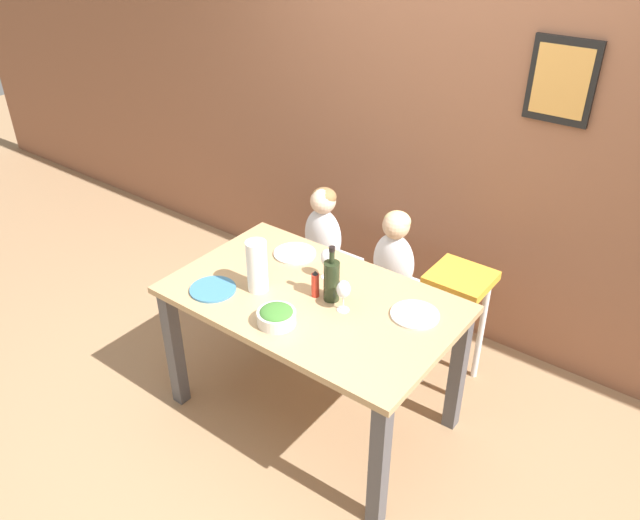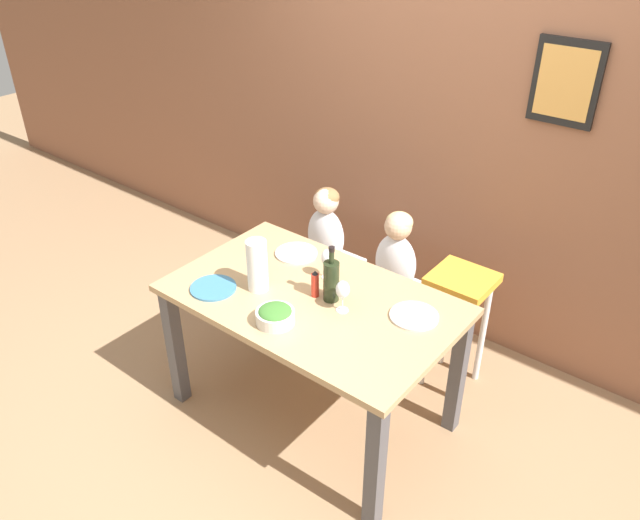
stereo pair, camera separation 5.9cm
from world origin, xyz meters
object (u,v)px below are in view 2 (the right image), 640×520
at_px(chair_right_highchair, 459,303).
at_px(dinner_plate_back_left, 296,253).
at_px(person_child_center, 396,252).
at_px(dinner_plate_back_right, 414,316).
at_px(wine_bottle, 331,280).
at_px(paper_towel_roll, 257,265).
at_px(person_child_left, 326,225).
at_px(wine_glass_near, 342,291).
at_px(chair_far_center, 393,301).
at_px(salad_bowl_large, 275,315).
at_px(chair_far_left, 326,272).
at_px(dinner_plate_front_left, 213,288).
at_px(wine_glass_far, 327,258).

bearing_deg(chair_right_highchair, dinner_plate_back_left, -151.54).
bearing_deg(person_child_center, dinner_plate_back_right, -50.96).
distance_m(wine_bottle, dinner_plate_back_left, 0.48).
height_order(chair_right_highchair, paper_towel_roll, paper_towel_roll).
relative_size(person_child_left, dinner_plate_back_right, 2.15).
distance_m(person_child_left, person_child_center, 0.51).
bearing_deg(wine_glass_near, person_child_center, 100.63).
distance_m(chair_far_center, wine_glass_near, 0.87).
xyz_separation_m(person_child_left, wine_bottle, (0.54, -0.65, 0.16)).
bearing_deg(dinner_plate_back_right, person_child_center, 129.04).
bearing_deg(person_child_left, wine_glass_near, -47.61).
xyz_separation_m(paper_towel_roll, salad_bowl_large, (0.25, -0.16, -0.09)).
bearing_deg(salad_bowl_large, person_child_left, 114.95).
bearing_deg(salad_bowl_large, chair_far_center, 86.47).
xyz_separation_m(chair_right_highchair, dinner_plate_back_right, (0.01, -0.53, 0.23)).
relative_size(chair_far_left, wine_bottle, 1.60).
bearing_deg(person_child_left, wine_bottle, -50.47).
distance_m(dinner_plate_front_left, dinner_plate_back_right, 1.01).
xyz_separation_m(paper_towel_roll, dinner_plate_front_left, (-0.18, -0.14, -0.13)).
bearing_deg(chair_far_left, dinner_plate_back_left, -73.32).
distance_m(person_child_left, wine_glass_far, 0.67).
bearing_deg(person_child_center, salad_bowl_large, -93.53).
xyz_separation_m(chair_right_highchair, wine_glass_far, (-0.52, -0.51, 0.34)).
xyz_separation_m(chair_far_center, wine_glass_far, (-0.10, -0.51, 0.50)).
distance_m(chair_far_left, person_child_left, 0.34).
distance_m(chair_far_center, chair_right_highchair, 0.45).
height_order(wine_bottle, wine_glass_far, wine_bottle).
height_order(person_child_center, dinner_plate_front_left, person_child_center).
distance_m(chair_right_highchair, wine_glass_far, 0.80).
bearing_deg(chair_right_highchair, person_child_left, 179.93).
bearing_deg(dinner_plate_front_left, person_child_center, 62.85).
bearing_deg(chair_far_left, paper_towel_roll, -76.27).
bearing_deg(person_child_left, chair_right_highchair, -0.07).
bearing_deg(dinner_plate_front_left, salad_bowl_large, -1.72).
relative_size(chair_far_center, dinner_plate_back_left, 2.04).
xyz_separation_m(chair_right_highchair, wine_bottle, (-0.39, -0.65, 0.33)).
bearing_deg(paper_towel_roll, chair_far_left, 103.73).
bearing_deg(wine_glass_near, chair_far_center, 100.65).
relative_size(chair_far_center, salad_bowl_large, 2.60).
xyz_separation_m(chair_right_highchair, person_child_left, (-0.92, 0.00, 0.17)).
distance_m(paper_towel_roll, wine_glass_near, 0.45).
relative_size(chair_right_highchair, wine_glass_far, 4.42).
distance_m(chair_far_left, person_child_center, 0.61).
distance_m(person_child_left, dinner_plate_front_left, 0.95).
bearing_deg(chair_far_left, dinner_plate_back_right, -29.37).
height_order(chair_far_center, dinner_plate_back_left, dinner_plate_back_left).
bearing_deg(chair_far_left, wine_bottle, -50.43).
height_order(chair_far_left, dinner_plate_back_right, dinner_plate_back_right).
relative_size(dinner_plate_front_left, dinner_plate_back_left, 1.00).
bearing_deg(dinner_plate_back_right, wine_bottle, -162.21).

